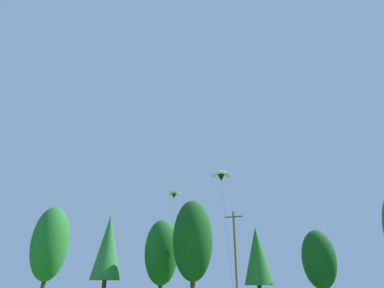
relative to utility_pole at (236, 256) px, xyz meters
name	(u,v)px	position (x,y,z in m)	size (l,w,h in m)	color
treeline_tree_a	(50,243)	(-31.66, 5.84, 3.36)	(5.85, 5.85, 14.99)	#472D19
treeline_tree_b	(108,246)	(-21.09, 6.30, 2.50)	(4.49, 4.49, 13.12)	#472D19
treeline_tree_c	(161,252)	(-13.06, 8.59, 1.67)	(5.10, 5.10, 12.21)	#472D19
treeline_tree_d	(193,240)	(-7.25, 6.14, 2.93)	(5.66, 5.66, 14.28)	#472D19
treeline_tree_e	(257,255)	(1.48, 7.85, 0.71)	(3.86, 3.86, 10.27)	#472D19
treeline_tree_f	(319,259)	(9.43, 9.47, 0.13)	(4.41, 4.41, 9.67)	#472D19
utility_pole	(236,256)	(0.00, 0.00, 0.00)	(2.20, 0.26, 10.90)	brown
parafoil_kite_high_lime_white	(174,195)	(-8.19, 0.79, 8.24)	(7.97, 18.67, 13.33)	#93D633
parafoil_kite_mid_white	(221,175)	(-1.63, 1.20, 10.44)	(6.80, 22.24, 15.23)	white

